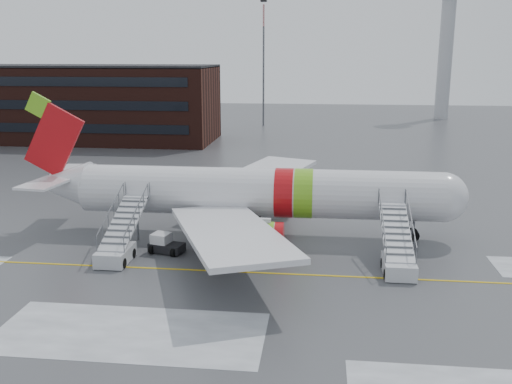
# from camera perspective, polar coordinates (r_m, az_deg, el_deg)

# --- Properties ---
(ground) EXTENTS (260.00, 260.00, 0.00)m
(ground) POSITION_cam_1_polar(r_m,az_deg,el_deg) (38.84, 0.84, -7.57)
(ground) COLOR #494C4F
(ground) RESTS_ON ground
(airliner) EXTENTS (35.03, 32.97, 11.18)m
(airliner) POSITION_cam_1_polar(r_m,az_deg,el_deg) (44.78, -0.92, -0.09)
(airliner) COLOR silver
(airliner) RESTS_ON ground
(airstair_fwd) EXTENTS (2.05, 7.70, 3.48)m
(airstair_fwd) POSITION_cam_1_polar(r_m,az_deg,el_deg) (39.19, 13.97, -6.13)
(airstair_fwd) COLOR silver
(airstair_fwd) RESTS_ON ground
(airstair_aft) EXTENTS (2.05, 7.70, 3.48)m
(airstair_aft) POSITION_cam_1_polar(r_m,az_deg,el_deg) (41.24, -13.57, -5.11)
(airstair_aft) COLOR #B8BBC0
(airstair_aft) RESTS_ON ground
(pushback_tug) EXTENTS (2.70, 2.28, 1.40)m
(pushback_tug) POSITION_cam_1_polar(r_m,az_deg,el_deg) (42.03, -9.11, -5.17)
(pushback_tug) COLOR black
(pushback_tug) RESTS_ON ground
(terminal_building) EXTENTS (62.00, 16.11, 12.30)m
(terminal_building) POSITION_cam_1_polar(r_m,az_deg,el_deg) (103.45, -21.73, 8.34)
(terminal_building) COLOR #3F1E16
(terminal_building) RESTS_ON ground
(control_tower) EXTENTS (6.40, 6.40, 30.00)m
(control_tower) POSITION_cam_1_polar(r_m,az_deg,el_deg) (133.76, 18.58, 14.99)
(control_tower) COLOR #B2B5BA
(control_tower) RESTS_ON ground
(light_mast_far_n) EXTENTS (1.20, 1.20, 24.25)m
(light_mast_far_n) POSITION_cam_1_polar(r_m,az_deg,el_deg) (114.61, 0.76, 13.54)
(light_mast_far_n) COLOR #595B60
(light_mast_far_n) RESTS_ON ground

